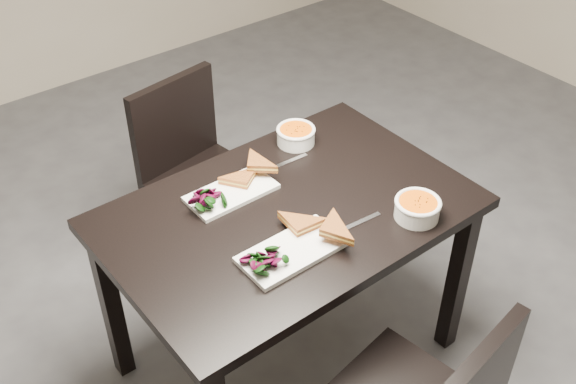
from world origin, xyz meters
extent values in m
plane|color=#47474C|center=(0.00, 0.00, 0.00)|extent=(5.00, 5.00, 0.00)
cube|color=black|center=(-0.28, -0.10, 0.73)|extent=(1.20, 0.80, 0.04)
cube|color=black|center=(0.26, -0.44, 0.35)|extent=(0.06, 0.06, 0.71)
cube|color=black|center=(-0.82, 0.24, 0.35)|extent=(0.06, 0.06, 0.71)
cube|color=black|center=(0.26, 0.24, 0.35)|extent=(0.06, 0.06, 0.71)
cube|color=black|center=(-0.20, -0.53, 0.21)|extent=(0.05, 0.05, 0.41)
cube|color=black|center=(-0.20, 0.55, 0.43)|extent=(0.48, 0.48, 0.04)
cube|color=black|center=(-0.35, 0.35, 0.21)|extent=(0.05, 0.05, 0.41)
cube|color=black|center=(0.01, 0.40, 0.21)|extent=(0.05, 0.05, 0.41)
cube|color=black|center=(-0.40, 0.70, 0.21)|extent=(0.05, 0.05, 0.41)
cube|color=black|center=(-0.05, 0.76, 0.21)|extent=(0.05, 0.05, 0.41)
cube|color=black|center=(-0.23, 0.74, 0.65)|extent=(0.42, 0.10, 0.40)
cube|color=white|center=(-0.40, -0.27, 0.76)|extent=(0.33, 0.16, 0.02)
cylinder|color=white|center=(0.03, -0.39, 0.78)|extent=(0.15, 0.15, 0.06)
cylinder|color=#E4520A|center=(0.03, -0.39, 0.80)|extent=(0.13, 0.13, 0.02)
torus|color=white|center=(0.03, -0.39, 0.81)|extent=(0.15, 0.15, 0.01)
cube|color=silver|center=(-0.15, -0.30, 0.75)|extent=(0.18, 0.03, 0.00)
cube|color=white|center=(-0.38, 0.08, 0.76)|extent=(0.30, 0.15, 0.02)
cylinder|color=white|center=(-0.01, 0.19, 0.78)|extent=(0.14, 0.14, 0.05)
cylinder|color=#E4520A|center=(-0.01, 0.19, 0.80)|extent=(0.12, 0.12, 0.02)
torus|color=white|center=(-0.01, 0.19, 0.81)|extent=(0.15, 0.15, 0.01)
cube|color=silver|center=(-0.12, 0.11, 0.75)|extent=(0.18, 0.03, 0.00)
camera|label=1|loc=(-1.37, -1.48, 2.21)|focal=43.14mm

